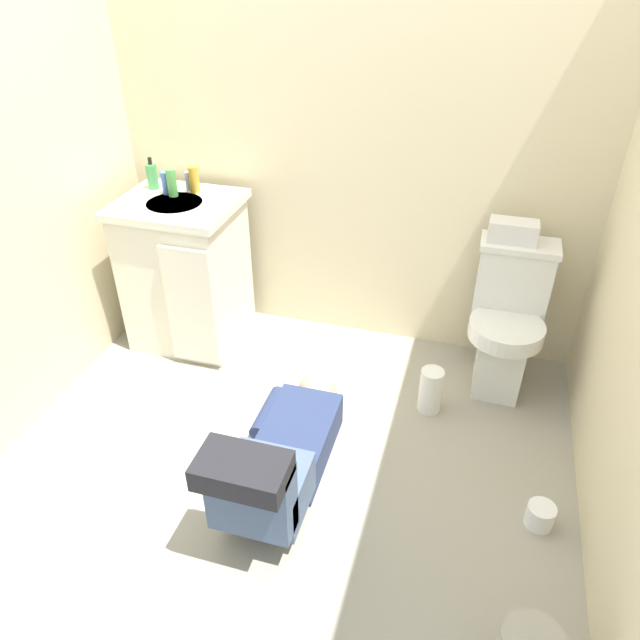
{
  "coord_description": "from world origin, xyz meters",
  "views": [
    {
      "loc": [
        0.66,
        -1.79,
        1.98
      ],
      "look_at": [
        0.02,
        0.4,
        0.45
      ],
      "focal_mm": 33.36,
      "sensor_mm": 36.0,
      "label": 1
    }
  ],
  "objects_px": {
    "soap_dispenser": "(152,176)",
    "tissue_box": "(513,231)",
    "toilet_paper_roll": "(540,516)",
    "person_plumber": "(281,455)",
    "bottle_blue": "(166,183)",
    "paper_towel_roll": "(431,391)",
    "bottle_green": "(172,183)",
    "bottle_amber": "(194,180)",
    "faucet": "(188,182)",
    "vanity_cabinet": "(186,272)",
    "toilet": "(506,321)"
  },
  "relations": [
    {
      "from": "soap_dispenser",
      "to": "toilet_paper_roll",
      "type": "relative_size",
      "value": 1.51
    },
    {
      "from": "paper_towel_roll",
      "to": "toilet_paper_roll",
      "type": "distance_m",
      "value": 0.75
    },
    {
      "from": "toilet",
      "to": "bottle_blue",
      "type": "bearing_deg",
      "value": 179.51
    },
    {
      "from": "toilet_paper_roll",
      "to": "person_plumber",
      "type": "bearing_deg",
      "value": -174.73
    },
    {
      "from": "bottle_green",
      "to": "toilet_paper_roll",
      "type": "distance_m",
      "value": 2.27
    },
    {
      "from": "person_plumber",
      "to": "tissue_box",
      "type": "bearing_deg",
      "value": 53.37
    },
    {
      "from": "person_plumber",
      "to": "paper_towel_roll",
      "type": "distance_m",
      "value": 0.84
    },
    {
      "from": "faucet",
      "to": "bottle_green",
      "type": "relative_size",
      "value": 0.71
    },
    {
      "from": "person_plumber",
      "to": "faucet",
      "type": "bearing_deg",
      "value": 129.1
    },
    {
      "from": "faucet",
      "to": "bottle_green",
      "type": "height_order",
      "value": "bottle_green"
    },
    {
      "from": "vanity_cabinet",
      "to": "toilet_paper_roll",
      "type": "xyz_separation_m",
      "value": [
        1.88,
        -0.8,
        -0.37
      ]
    },
    {
      "from": "tissue_box",
      "to": "vanity_cabinet",
      "type": "bearing_deg",
      "value": -174.44
    },
    {
      "from": "bottle_amber",
      "to": "toilet_paper_roll",
      "type": "xyz_separation_m",
      "value": [
        1.84,
        -0.94,
        -0.84
      ]
    },
    {
      "from": "bottle_green",
      "to": "bottle_blue",
      "type": "bearing_deg",
      "value": 156.8
    },
    {
      "from": "toilet_paper_roll",
      "to": "faucet",
      "type": "bearing_deg",
      "value": 153.29
    },
    {
      "from": "soap_dispenser",
      "to": "tissue_box",
      "type": "bearing_deg",
      "value": 1.02
    },
    {
      "from": "toilet",
      "to": "vanity_cabinet",
      "type": "height_order",
      "value": "vanity_cabinet"
    },
    {
      "from": "toilet",
      "to": "person_plumber",
      "type": "distance_m",
      "value": 1.29
    },
    {
      "from": "bottle_amber",
      "to": "bottle_blue",
      "type": "bearing_deg",
      "value": -156.54
    },
    {
      "from": "bottle_amber",
      "to": "paper_towel_roll",
      "type": "xyz_separation_m",
      "value": [
        1.34,
        -0.39,
        -0.77
      ]
    },
    {
      "from": "toilet",
      "to": "bottle_blue",
      "type": "xyz_separation_m",
      "value": [
        -1.77,
        0.02,
        0.51
      ]
    },
    {
      "from": "paper_towel_roll",
      "to": "bottle_blue",
      "type": "bearing_deg",
      "value": 167.15
    },
    {
      "from": "soap_dispenser",
      "to": "bottle_amber",
      "type": "height_order",
      "value": "soap_dispenser"
    },
    {
      "from": "bottle_green",
      "to": "person_plumber",
      "type": "bearing_deg",
      "value": -47.15
    },
    {
      "from": "faucet",
      "to": "toilet_paper_roll",
      "type": "bearing_deg",
      "value": -26.71
    },
    {
      "from": "person_plumber",
      "to": "soap_dispenser",
      "type": "distance_m",
      "value": 1.62
    },
    {
      "from": "soap_dispenser",
      "to": "paper_towel_roll",
      "type": "distance_m",
      "value": 1.79
    },
    {
      "from": "bottle_blue",
      "to": "toilet_paper_roll",
      "type": "bearing_deg",
      "value": -24.16
    },
    {
      "from": "tissue_box",
      "to": "bottle_green",
      "type": "distance_m",
      "value": 1.68
    },
    {
      "from": "faucet",
      "to": "bottle_blue",
      "type": "distance_m",
      "value": 0.11
    },
    {
      "from": "tissue_box",
      "to": "paper_towel_roll",
      "type": "xyz_separation_m",
      "value": [
        -0.26,
        -0.41,
        -0.68
      ]
    },
    {
      "from": "faucet",
      "to": "person_plumber",
      "type": "bearing_deg",
      "value": -50.9
    },
    {
      "from": "toilet",
      "to": "bottle_green",
      "type": "distance_m",
      "value": 1.8
    },
    {
      "from": "toilet",
      "to": "paper_towel_roll",
      "type": "bearing_deg",
      "value": -133.2
    },
    {
      "from": "bottle_blue",
      "to": "paper_towel_roll",
      "type": "xyz_separation_m",
      "value": [
        1.47,
        -0.33,
        -0.76
      ]
    },
    {
      "from": "faucet",
      "to": "soap_dispenser",
      "type": "xyz_separation_m",
      "value": [
        -0.19,
        -0.02,
        0.02
      ]
    },
    {
      "from": "vanity_cabinet",
      "to": "bottle_blue",
      "type": "xyz_separation_m",
      "value": [
        -0.09,
        0.08,
        0.46
      ]
    },
    {
      "from": "tissue_box",
      "to": "soap_dispenser",
      "type": "height_order",
      "value": "soap_dispenser"
    },
    {
      "from": "vanity_cabinet",
      "to": "soap_dispenser",
      "type": "xyz_separation_m",
      "value": [
        -0.19,
        0.13,
        0.47
      ]
    },
    {
      "from": "tissue_box",
      "to": "paper_towel_roll",
      "type": "relative_size",
      "value": 0.94
    },
    {
      "from": "soap_dispenser",
      "to": "person_plumber",
      "type": "bearing_deg",
      "value": -44.6
    },
    {
      "from": "toilet",
      "to": "bottle_green",
      "type": "height_order",
      "value": "bottle_green"
    },
    {
      "from": "vanity_cabinet",
      "to": "bottle_blue",
      "type": "relative_size",
      "value": 7.13
    },
    {
      "from": "soap_dispenser",
      "to": "bottle_amber",
      "type": "bearing_deg",
      "value": 3.44
    },
    {
      "from": "bottle_blue",
      "to": "bottle_amber",
      "type": "bearing_deg",
      "value": 23.46
    },
    {
      "from": "bottle_green",
      "to": "paper_towel_roll",
      "type": "relative_size",
      "value": 0.6
    },
    {
      "from": "bottle_amber",
      "to": "vanity_cabinet",
      "type": "bearing_deg",
      "value": -105.54
    },
    {
      "from": "tissue_box",
      "to": "soap_dispenser",
      "type": "bearing_deg",
      "value": -178.98
    },
    {
      "from": "tissue_box",
      "to": "bottle_green",
      "type": "bearing_deg",
      "value": -176.76
    },
    {
      "from": "tissue_box",
      "to": "person_plumber",
      "type": "bearing_deg",
      "value": -126.63
    }
  ]
}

